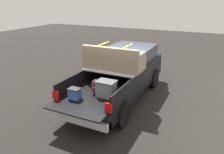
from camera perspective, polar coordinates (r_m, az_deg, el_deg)
ground_plane at (r=8.69m, az=1.75°, el=-5.60°), size 40.00×40.00×0.00m
pickup_truck at (r=8.63m, az=2.83°, el=1.20°), size 6.05×2.09×2.23m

